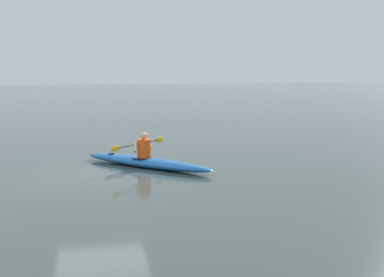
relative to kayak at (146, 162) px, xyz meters
name	(u,v)px	position (x,y,z in m)	size (l,w,h in m)	color
ground_plane	(100,176)	(1.38, 0.96, -0.14)	(160.00, 160.00, 0.00)	#384742
kayak	(146,162)	(0.00, 0.00, 0.00)	(3.74, 3.76, 0.28)	#1959A5
kayaker	(144,147)	(0.07, -0.07, 0.46)	(1.77, 1.76, 0.76)	#E04C14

